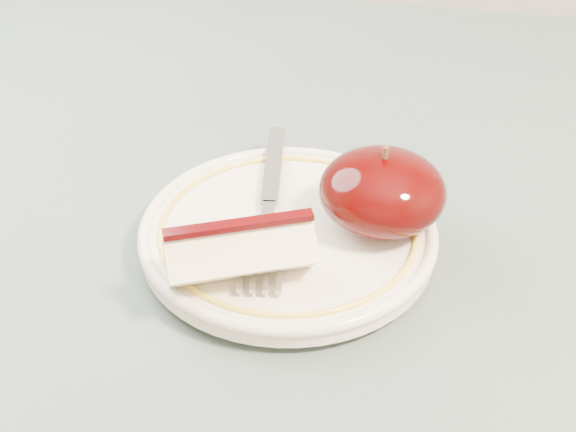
% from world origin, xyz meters
% --- Properties ---
extents(table, '(0.90, 0.90, 0.75)m').
position_xyz_m(table, '(0.00, 0.00, 0.66)').
color(table, brown).
rests_on(table, ground).
extents(plate, '(0.20, 0.20, 0.02)m').
position_xyz_m(plate, '(0.05, 0.01, 0.76)').
color(plate, beige).
rests_on(plate, table).
extents(apple_half, '(0.08, 0.08, 0.06)m').
position_xyz_m(apple_half, '(0.11, 0.02, 0.79)').
color(apple_half, black).
rests_on(apple_half, plate).
extents(apple_wedge, '(0.10, 0.07, 0.04)m').
position_xyz_m(apple_wedge, '(0.03, -0.05, 0.79)').
color(apple_wedge, '#FFF0BB').
rests_on(apple_wedge, plate).
extents(fork, '(0.05, 0.19, 0.00)m').
position_xyz_m(fork, '(0.04, 0.02, 0.77)').
color(fork, gray).
rests_on(fork, plate).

